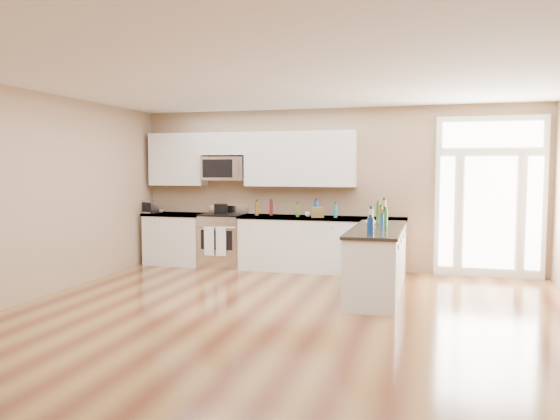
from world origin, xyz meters
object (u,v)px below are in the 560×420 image
object	(u,v)px
stockpot	(221,208)
toaster_oven	(150,207)
peninsula_cabinet	(377,263)
kitchen_range	(223,240)

from	to	relation	value
stockpot	toaster_oven	bearing A→B (deg)	-173.09
peninsula_cabinet	stockpot	xyz separation A→B (m)	(-2.94, 1.52, 0.61)
peninsula_cabinet	stockpot	distance (m)	3.36
peninsula_cabinet	toaster_oven	size ratio (longest dim) A/B	8.37
kitchen_range	toaster_oven	xyz separation A→B (m)	(-1.40, -0.09, 0.58)
kitchen_range	stockpot	world-z (taller)	stockpot
kitchen_range	stockpot	xyz separation A→B (m)	(-0.06, 0.07, 0.56)
kitchen_range	toaster_oven	distance (m)	1.52
kitchen_range	peninsula_cabinet	bearing A→B (deg)	-26.75
peninsula_cabinet	kitchen_range	xyz separation A→B (m)	(-2.87, 1.45, 0.05)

